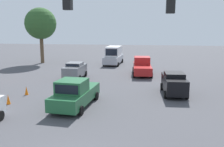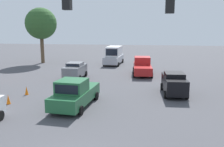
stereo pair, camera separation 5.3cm
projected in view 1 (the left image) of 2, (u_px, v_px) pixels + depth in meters
name	position (u px, v px, depth m)	size (l,w,h in m)	color
overhead_signal_span	(70.00, 44.00, 10.18)	(21.76, 0.38, 8.39)	#4C473D
box_truck_silver_withflow_deep	(114.00, 55.00, 38.71)	(2.67, 6.27, 2.75)	#A8AAB2
sedan_black_oncoming_far	(174.00, 83.00, 21.63)	(2.11, 4.42, 1.93)	black
sedan_grey_withflow_far	(75.00, 70.00, 28.23)	(2.06, 4.08, 1.82)	slate
pickup_truck_green_withflow_mid	(75.00, 94.00, 18.32)	(2.69, 5.75, 2.12)	#236038
pickup_truck_red_oncoming_deep	(142.00, 67.00, 30.55)	(2.55, 5.72, 2.12)	red
traffic_cone_third	(8.00, 99.00, 18.97)	(0.30, 0.30, 0.75)	orange
traffic_cone_fourth	(26.00, 91.00, 21.55)	(0.30, 0.30, 0.75)	orange
tree_horizon_left	(41.00, 24.00, 39.11)	(4.90, 4.90, 8.70)	brown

